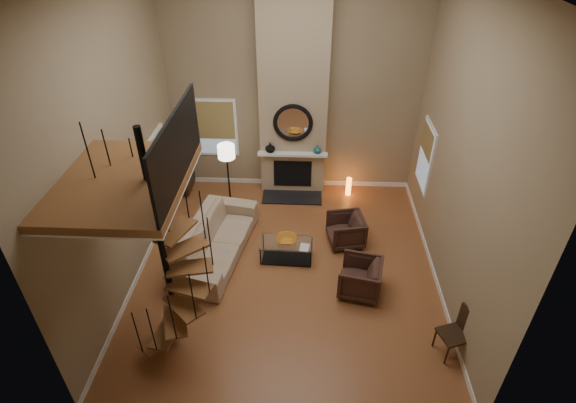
{
  "coord_description": "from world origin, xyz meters",
  "views": [
    {
      "loc": [
        0.34,
        -6.87,
        6.46
      ],
      "look_at": [
        0.0,
        0.4,
        1.4
      ],
      "focal_mm": 28.08,
      "sensor_mm": 36.0,
      "label": 1
    }
  ],
  "objects_px": {
    "side_chair": "(458,330)",
    "accent_lamp": "(349,186)",
    "hutch": "(181,158)",
    "armchair_near": "(349,230)",
    "sofa": "(215,239)",
    "armchair_far": "(364,278)",
    "coffee_table": "(287,249)",
    "floor_lamp": "(227,157)"
  },
  "relations": [
    {
      "from": "armchair_far",
      "to": "floor_lamp",
      "type": "relative_size",
      "value": 0.46
    },
    {
      "from": "sofa",
      "to": "coffee_table",
      "type": "height_order",
      "value": "sofa"
    },
    {
      "from": "hutch",
      "to": "coffee_table",
      "type": "xyz_separation_m",
      "value": [
        2.78,
        -2.57,
        -0.67
      ]
    },
    {
      "from": "sofa",
      "to": "side_chair",
      "type": "relative_size",
      "value": 2.93
    },
    {
      "from": "armchair_near",
      "to": "accent_lamp",
      "type": "bearing_deg",
      "value": 165.45
    },
    {
      "from": "armchair_far",
      "to": "coffee_table",
      "type": "relative_size",
      "value": 0.7
    },
    {
      "from": "hutch",
      "to": "sofa",
      "type": "xyz_separation_m",
      "value": [
        1.27,
        -2.46,
        -0.55
      ]
    },
    {
      "from": "accent_lamp",
      "to": "side_chair",
      "type": "height_order",
      "value": "side_chair"
    },
    {
      "from": "sofa",
      "to": "floor_lamp",
      "type": "height_order",
      "value": "floor_lamp"
    },
    {
      "from": "coffee_table",
      "to": "accent_lamp",
      "type": "height_order",
      "value": "accent_lamp"
    },
    {
      "from": "coffee_table",
      "to": "side_chair",
      "type": "height_order",
      "value": "side_chair"
    },
    {
      "from": "sofa",
      "to": "side_chair",
      "type": "distance_m",
      "value": 4.99
    },
    {
      "from": "hutch",
      "to": "floor_lamp",
      "type": "bearing_deg",
      "value": -28.96
    },
    {
      "from": "sofa",
      "to": "hutch",
      "type": "bearing_deg",
      "value": 37.2
    },
    {
      "from": "armchair_far",
      "to": "accent_lamp",
      "type": "relative_size",
      "value": 1.65
    },
    {
      "from": "accent_lamp",
      "to": "hutch",
      "type": "bearing_deg",
      "value": 179.51
    },
    {
      "from": "floor_lamp",
      "to": "side_chair",
      "type": "relative_size",
      "value": 1.82
    },
    {
      "from": "armchair_far",
      "to": "hutch",
      "type": "bearing_deg",
      "value": -116.87
    },
    {
      "from": "coffee_table",
      "to": "floor_lamp",
      "type": "xyz_separation_m",
      "value": [
        -1.47,
        1.84,
        1.13
      ]
    },
    {
      "from": "side_chair",
      "to": "accent_lamp",
      "type": "bearing_deg",
      "value": 107.42
    },
    {
      "from": "armchair_far",
      "to": "side_chair",
      "type": "bearing_deg",
      "value": 58.87
    },
    {
      "from": "armchair_near",
      "to": "side_chair",
      "type": "bearing_deg",
      "value": 18.9
    },
    {
      "from": "floor_lamp",
      "to": "sofa",
      "type": "bearing_deg",
      "value": -91.31
    },
    {
      "from": "coffee_table",
      "to": "accent_lamp",
      "type": "relative_size",
      "value": 2.37
    },
    {
      "from": "coffee_table",
      "to": "armchair_near",
      "type": "bearing_deg",
      "value": 24.78
    },
    {
      "from": "armchair_near",
      "to": "hutch",
      "type": "bearing_deg",
      "value": -126.32
    },
    {
      "from": "armchair_far",
      "to": "coffee_table",
      "type": "distance_m",
      "value": 1.75
    },
    {
      "from": "sofa",
      "to": "armchair_far",
      "type": "height_order",
      "value": "sofa"
    },
    {
      "from": "floor_lamp",
      "to": "coffee_table",
      "type": "bearing_deg",
      "value": -51.47
    },
    {
      "from": "floor_lamp",
      "to": "armchair_far",
      "type": "bearing_deg",
      "value": -42.18
    },
    {
      "from": "coffee_table",
      "to": "hutch",
      "type": "bearing_deg",
      "value": 137.25
    },
    {
      "from": "coffee_table",
      "to": "floor_lamp",
      "type": "relative_size",
      "value": 0.66
    },
    {
      "from": "coffee_table",
      "to": "side_chair",
      "type": "relative_size",
      "value": 1.21
    },
    {
      "from": "coffee_table",
      "to": "floor_lamp",
      "type": "height_order",
      "value": "floor_lamp"
    },
    {
      "from": "hutch",
      "to": "accent_lamp",
      "type": "xyz_separation_m",
      "value": [
        4.23,
        -0.04,
        -0.7
      ]
    },
    {
      "from": "hutch",
      "to": "armchair_near",
      "type": "relative_size",
      "value": 2.33
    },
    {
      "from": "armchair_far",
      "to": "floor_lamp",
      "type": "xyz_separation_m",
      "value": [
        -2.99,
        2.71,
        1.06
      ]
    },
    {
      "from": "hutch",
      "to": "accent_lamp",
      "type": "bearing_deg",
      "value": -0.49
    },
    {
      "from": "hutch",
      "to": "armchair_far",
      "type": "relative_size",
      "value": 2.24
    },
    {
      "from": "sofa",
      "to": "coffee_table",
      "type": "bearing_deg",
      "value": -84.27
    },
    {
      "from": "armchair_near",
      "to": "armchair_far",
      "type": "distance_m",
      "value": 1.49
    },
    {
      "from": "armchair_near",
      "to": "accent_lamp",
      "type": "distance_m",
      "value": 1.92
    }
  ]
}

